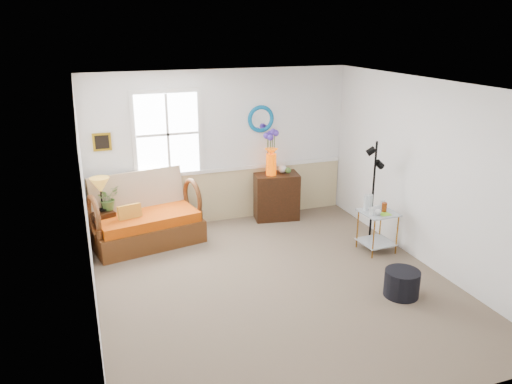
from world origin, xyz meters
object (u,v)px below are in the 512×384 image
object	(u,v)px
floor_lamp	(373,194)
ottoman	(402,283)
cabinet	(276,196)
side_table	(377,231)
loveseat	(145,211)
lamp_stand	(103,229)

from	to	relation	value
floor_lamp	ottoman	size ratio (longest dim) A/B	3.71
cabinet	side_table	bearing A→B (deg)	-53.43
loveseat	cabinet	distance (m)	2.34
loveseat	floor_lamp	xyz separation A→B (m)	(3.28, -1.22, 0.29)
lamp_stand	floor_lamp	bearing A→B (deg)	-18.38
cabinet	side_table	distance (m)	2.02
lamp_stand	ottoman	bearing A→B (deg)	-39.28
loveseat	floor_lamp	world-z (taller)	floor_lamp
lamp_stand	cabinet	size ratio (longest dim) A/B	0.70
lamp_stand	cabinet	distance (m)	2.97
lamp_stand	side_table	xyz separation A→B (m)	(3.88, -1.56, 0.03)
loveseat	lamp_stand	world-z (taller)	loveseat
loveseat	side_table	world-z (taller)	loveseat
lamp_stand	floor_lamp	xyz separation A→B (m)	(3.93, -1.31, 0.53)
cabinet	floor_lamp	xyz separation A→B (m)	(0.97, -1.53, 0.41)
ottoman	side_table	bearing A→B (deg)	71.01
loveseat	ottoman	distance (m)	3.93
cabinet	ottoman	bearing A→B (deg)	-71.56
loveseat	cabinet	size ratio (longest dim) A/B	2.01
lamp_stand	cabinet	world-z (taller)	cabinet
cabinet	ottoman	xyz separation A→B (m)	(0.49, -3.05, -0.24)
side_table	floor_lamp	size ratio (longest dim) A/B	0.38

